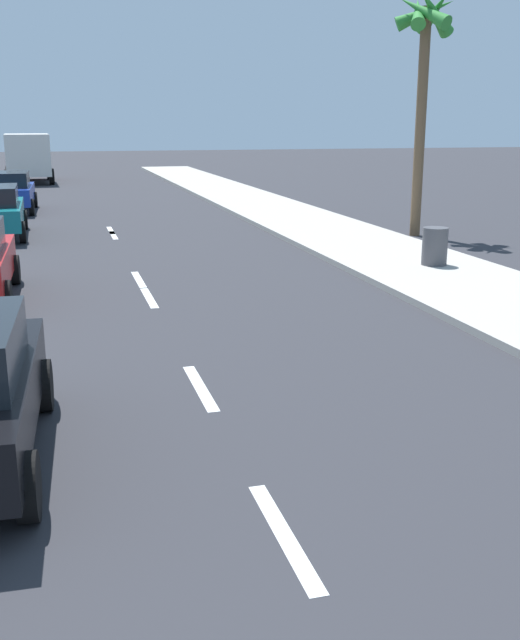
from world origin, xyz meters
name	(u,v)px	position (x,y,z in m)	size (l,w,h in m)	color
ground_plane	(140,283)	(0.00, 20.00, 0.00)	(160.00, 160.00, 0.00)	#2D2D33
sidewalk_strip	(380,251)	(6.65, 22.00, 0.07)	(3.60, 80.00, 0.14)	#B2ADA3
lane_stripe_2	(284,534)	(0.00, 9.27, 0.00)	(0.16, 1.80, 0.01)	white
lane_stripe_3	(200,387)	(0.00, 13.05, 0.00)	(0.16, 1.80, 0.01)	white
lane_stripe_4	(149,298)	(0.00, 18.46, 0.00)	(0.16, 1.80, 0.01)	white
lane_stripe_5	(139,279)	(0.00, 20.34, 0.00)	(0.16, 1.80, 0.01)	white
lane_stripe_6	(113,235)	(0.00, 27.35, 0.00)	(0.16, 1.80, 0.01)	white
lane_stripe_7	(111,230)	(0.00, 28.46, 0.00)	(0.16, 1.80, 0.01)	white
parked_car_blue	(8,191)	(-3.44, 34.75, 0.84)	(2.07, 4.34, 1.57)	#1E389E
delivery_truck	(28,157)	(-3.05, 50.01, 1.50)	(2.85, 6.32, 2.80)	maroon
palm_tree_far	(425,45)	(9.11, 24.80, 5.63)	(1.82, 1.88, 7.31)	brown
trash_bin_far	(435,246)	(6.93, 19.52, 0.58)	(0.60, 0.60, 0.89)	#47474C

